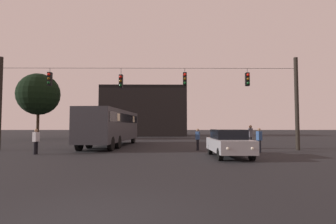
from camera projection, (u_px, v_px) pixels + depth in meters
The scene contains 10 objects.
ground_plane at pixel (155, 141), 29.20m from camera, with size 168.00×168.00×0.00m, color black.
overhead_signal_span at pixel (149, 96), 18.70m from camera, with size 21.43×0.44×6.65m.
city_bus at pixel (112, 124), 22.22m from camera, with size 3.17×11.13×3.00m.
car_near_right at pixel (229, 143), 14.47m from camera, with size 1.82×4.35×1.52m.
pedestrian_crossing_left at pixel (251, 135), 19.63m from camera, with size 0.24×0.36×1.78m.
pedestrian_crossing_center at pixel (259, 139), 17.03m from camera, with size 0.30×0.40×1.58m.
pedestrian_crossing_right at pixel (36, 140), 15.94m from camera, with size 0.31×0.40×1.55m.
pedestrian_near_bus at pixel (198, 138), 18.56m from camera, with size 0.35×0.42×1.52m.
corner_building at pixel (145, 112), 46.38m from camera, with size 14.17×8.85×8.37m.
tree_left_silhouette at pixel (39, 94), 34.36m from camera, with size 5.42×5.42×8.58m.
Camera 1 is at (1.23, -4.84, 1.72)m, focal length 28.10 mm.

